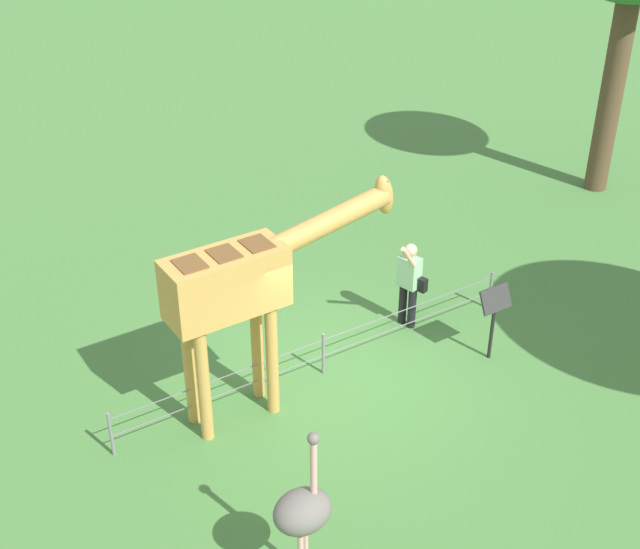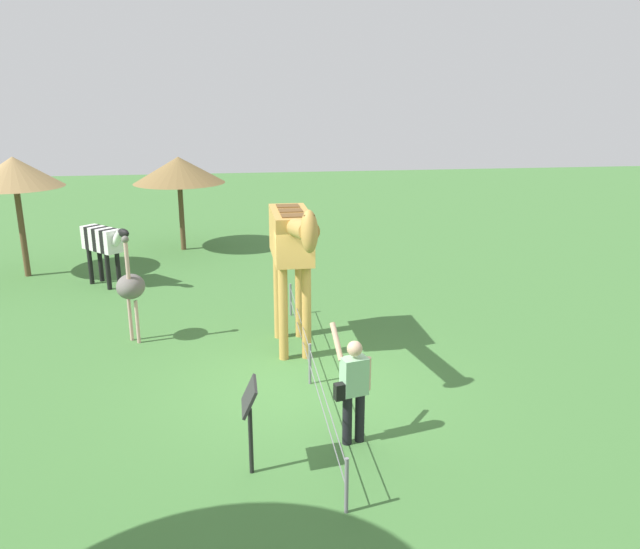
{
  "view_description": "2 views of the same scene",
  "coord_description": "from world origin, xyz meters",
  "px_view_note": "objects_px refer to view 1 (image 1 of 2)",
  "views": [
    {
      "loc": [
        -5.93,
        -9.06,
        8.39
      ],
      "look_at": [
        -0.19,
        -0.07,
        1.99
      ],
      "focal_mm": 48.23,
      "sensor_mm": 36.0,
      "label": 1
    },
    {
      "loc": [
        9.77,
        -1.08,
        4.89
      ],
      "look_at": [
        0.52,
        0.24,
        2.14
      ],
      "focal_mm": 34.72,
      "sensor_mm": 36.0,
      "label": 2
    }
  ],
  "objects_px": {
    "giraffe": "(246,285)",
    "visitor": "(409,280)",
    "info_sign": "(495,309)",
    "ostrich": "(303,511)"
  },
  "relations": [
    {
      "from": "giraffe",
      "to": "info_sign",
      "type": "bearing_deg",
      "value": -13.89
    },
    {
      "from": "ostrich",
      "to": "visitor",
      "type": "bearing_deg",
      "value": 40.19
    },
    {
      "from": "giraffe",
      "to": "ostrich",
      "type": "height_order",
      "value": "giraffe"
    },
    {
      "from": "giraffe",
      "to": "info_sign",
      "type": "height_order",
      "value": "giraffe"
    },
    {
      "from": "giraffe",
      "to": "info_sign",
      "type": "relative_size",
      "value": 2.79
    },
    {
      "from": "ostrich",
      "to": "info_sign",
      "type": "bearing_deg",
      "value": 24.11
    },
    {
      "from": "giraffe",
      "to": "visitor",
      "type": "bearing_deg",
      "value": 8.85
    },
    {
      "from": "info_sign",
      "to": "ostrich",
      "type": "bearing_deg",
      "value": -155.89
    },
    {
      "from": "visitor",
      "to": "info_sign",
      "type": "distance_m",
      "value": 1.58
    },
    {
      "from": "info_sign",
      "to": "giraffe",
      "type": "bearing_deg",
      "value": 166.11
    }
  ]
}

